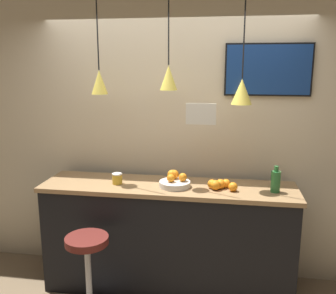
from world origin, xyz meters
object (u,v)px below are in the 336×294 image
Objects in this scene: fruit_bowl at (175,181)px; mounted_tv at (268,70)px; spread_jar at (117,179)px; juice_bottle at (276,181)px; bar_stool at (88,267)px.

fruit_bowl is 0.36× the size of mounted_tv.
fruit_bowl is 0.52m from spread_jar.
juice_bottle is at bearing 0.00° from spread_jar.
fruit_bowl is at bearing -154.76° from mounted_tv.
juice_bottle reaches higher than fruit_bowl.
juice_bottle is 2.32× the size of spread_jar.
juice_bottle reaches higher than bar_stool.
mounted_tv is (0.79, 0.37, 0.97)m from fruit_bowl.
bar_stool is 1.02m from fruit_bowl.
spread_jar reaches higher than bar_stool.
spread_jar is at bearing -178.60° from fruit_bowl.
bar_stool is 0.79m from spread_jar.
juice_bottle is 0.30× the size of mounted_tv.
bar_stool is 3.19× the size of juice_bottle.
bar_stool is at bearing -103.24° from spread_jar.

